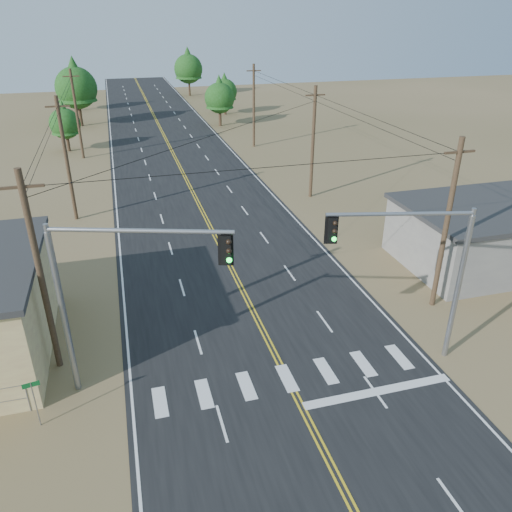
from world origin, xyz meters
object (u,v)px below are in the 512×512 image
object	(u,v)px
street_sign	(34,397)
building_right	(511,232)
signal_mast_left	(110,283)
signal_mast_right	(423,261)

from	to	relation	value
street_sign	building_right	bearing A→B (deg)	5.07
building_right	signal_mast_left	size ratio (longest dim) A/B	1.82
building_right	signal_mast_right	bearing A→B (deg)	-147.53
signal_mast_left	street_sign	distance (m)	5.58
building_right	street_sign	xyz separation A→B (m)	(-30.00, -8.00, -0.47)
signal_mast_left	building_right	bearing A→B (deg)	32.21
signal_mast_right	street_sign	xyz separation A→B (m)	(-17.44, -0.01, -3.86)
building_right	signal_mast_right	xyz separation A→B (m)	(-12.56, -7.99, 3.39)
signal_mast_right	building_right	bearing A→B (deg)	46.12
building_right	street_sign	distance (m)	31.05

